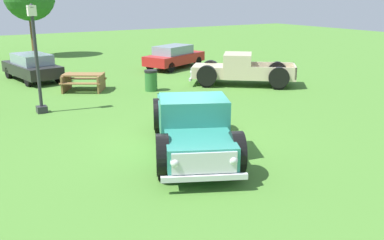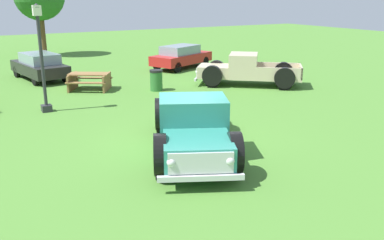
{
  "view_description": "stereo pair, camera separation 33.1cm",
  "coord_description": "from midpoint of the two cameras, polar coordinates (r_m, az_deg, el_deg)",
  "views": [
    {
      "loc": [
        -6.04,
        -10.17,
        4.19
      ],
      "look_at": [
        -0.25,
        -0.69,
        0.9
      ],
      "focal_mm": 39.55,
      "sensor_mm": 36.0,
      "label": 1
    },
    {
      "loc": [
        -5.75,
        -10.34,
        4.19
      ],
      "look_at": [
        -0.25,
        -0.69,
        0.9
      ],
      "focal_mm": 39.55,
      "sensor_mm": 36.0,
      "label": 2
    }
  ],
  "objects": [
    {
      "name": "ground_plane",
      "position": [
        12.55,
        0.17,
        -3.01
      ],
      "size": [
        80.0,
        80.0,
        0.0
      ],
      "primitive_type": "plane",
      "color": "#477A2D"
    },
    {
      "name": "pickup_truck_behind_left",
      "position": [
        20.59,
        7.2,
        6.68
      ],
      "size": [
        4.93,
        4.5,
        1.52
      ],
      "color": "#C6B793",
      "rests_on": "ground_plane"
    },
    {
      "name": "pickup_truck_foreground",
      "position": [
        11.26,
        0.99,
        -1.2
      ],
      "size": [
        3.93,
        5.55,
        1.61
      ],
      "color": "#2D8475",
      "rests_on": "ground_plane"
    },
    {
      "name": "sedan_distant_a",
      "position": [
        25.35,
        -1.09,
        8.6
      ],
      "size": [
        4.36,
        3.15,
        1.35
      ],
      "color": "#B21E1E",
      "rests_on": "ground_plane"
    },
    {
      "name": "lamp_post_near",
      "position": [
        16.31,
        -19.1,
        8.09
      ],
      "size": [
        0.36,
        0.36,
        3.92
      ],
      "color": "#2D2D33",
      "rests_on": "ground_plane"
    },
    {
      "name": "picnic_table",
      "position": [
        19.89,
        -13.2,
        5.35
      ],
      "size": [
        2.31,
        2.21,
        0.78
      ],
      "color": "olive",
      "rests_on": "ground_plane"
    },
    {
      "name": "trash_can",
      "position": [
        19.32,
        -4.35,
        5.38
      ],
      "size": [
        0.59,
        0.59,
        0.95
      ],
      "color": "#2D6B2D",
      "rests_on": "ground_plane"
    },
    {
      "name": "sedan_distant_b",
      "position": [
        23.11,
        -19.48,
        6.91
      ],
      "size": [
        2.31,
        4.29,
        1.36
      ],
      "color": "black",
      "rests_on": "ground_plane"
    }
  ]
}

